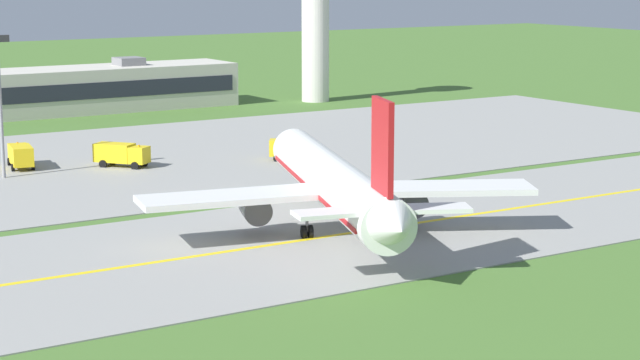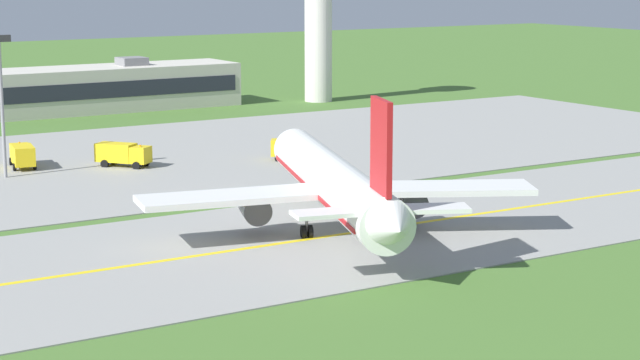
# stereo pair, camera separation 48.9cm
# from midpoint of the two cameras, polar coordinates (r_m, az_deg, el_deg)

# --- Properties ---
(ground_plane) EXTENTS (500.00, 500.00, 0.00)m
(ground_plane) POSITION_cam_midpoint_polar(r_m,az_deg,el_deg) (92.08, 1.02, -2.80)
(ground_plane) COLOR #47702D
(taxiway_strip) EXTENTS (240.00, 28.00, 0.10)m
(taxiway_strip) POSITION_cam_midpoint_polar(r_m,az_deg,el_deg) (92.07, 1.02, -2.77)
(taxiway_strip) COLOR gray
(taxiway_strip) RESTS_ON ground
(apron_pad) EXTENTS (140.00, 52.00, 0.10)m
(apron_pad) POSITION_cam_midpoint_polar(r_m,az_deg,el_deg) (132.67, -5.37, 1.37)
(apron_pad) COLOR gray
(apron_pad) RESTS_ON ground
(taxiway_centreline) EXTENTS (220.00, 0.60, 0.01)m
(taxiway_centreline) POSITION_cam_midpoint_polar(r_m,az_deg,el_deg) (92.05, 1.02, -2.74)
(taxiway_centreline) COLOR yellow
(taxiway_centreline) RESTS_ON taxiway_strip
(airplane_lead) EXTENTS (31.55, 38.33, 12.70)m
(airplane_lead) POSITION_cam_midpoint_polar(r_m,az_deg,el_deg) (92.07, 0.58, -0.17)
(airplane_lead) COLOR white
(airplane_lead) RESTS_ON ground
(service_truck_baggage) EXTENTS (6.46, 5.25, 2.59)m
(service_truck_baggage) POSITION_cam_midpoint_polar(r_m,az_deg,el_deg) (126.92, -1.70, 1.50)
(service_truck_baggage) COLOR yellow
(service_truck_baggage) RESTS_ON ground
(service_truck_fuel) EXTENTS (3.19, 6.28, 2.60)m
(service_truck_fuel) POSITION_cam_midpoint_polar(r_m,az_deg,el_deg) (126.10, -14.97, 1.24)
(service_truck_fuel) COLOR yellow
(service_truck_fuel) RESTS_ON ground
(service_truck_catering) EXTENTS (5.34, 5.97, 2.60)m
(service_truck_catering) POSITION_cam_midpoint_polar(r_m,az_deg,el_deg) (124.51, -10.09, 1.32)
(service_truck_catering) COLOR yellow
(service_truck_catering) RESTS_ON ground
(terminal_building) EXTENTS (53.21, 11.00, 7.81)m
(terminal_building) POSITION_cam_midpoint_polar(r_m,az_deg,el_deg) (172.63, -12.90, 4.41)
(terminal_building) COLOR beige
(terminal_building) RESTS_ON ground
(traffic_cone_near_edge) EXTENTS (0.44, 0.44, 0.60)m
(traffic_cone_near_edge) POSITION_cam_midpoint_polar(r_m,az_deg,el_deg) (113.76, 6.70, -0.10)
(traffic_cone_near_edge) COLOR orange
(traffic_cone_near_edge) RESTS_ON ground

